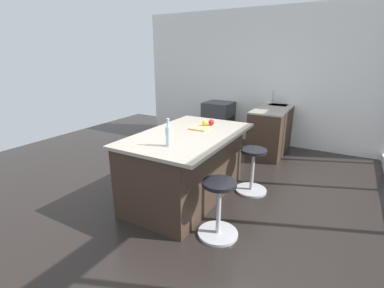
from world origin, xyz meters
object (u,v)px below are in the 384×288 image
Objects in this scene: oven_range at (218,121)px; stool_middle at (219,210)px; kitchen_island at (186,165)px; stool_by_window at (252,172)px; apple_yellow at (205,123)px; water_bottle at (168,135)px; apple_red at (211,122)px; cutting_board at (202,127)px.

stool_middle is (3.24, 1.47, -0.13)m from oven_range.
oven_range is at bearing -164.86° from kitchen_island.
apple_yellow is at bearing -75.44° from stool_by_window.
stool_by_window is at bearing 150.42° from water_bottle.
stool_middle is 1.37m from apple_red.
apple_yellow reaches higher than stool_by_window.
water_bottle is (1.01, -0.04, 0.06)m from apple_red.
cutting_board reaches higher than oven_range.
oven_range is 1.35× the size of stool_middle.
cutting_board is (-0.91, -0.68, 0.62)m from stool_middle.
apple_red reaches higher than stool_by_window.
apple_yellow is at bearing 19.41° from oven_range.
cutting_board is at bearing -143.43° from stool_middle.
stool_by_window is at bearing 180.00° from stool_middle.
apple_red reaches higher than stool_middle.
kitchen_island is 5.10× the size of cutting_board.
apple_yellow is (-0.98, -0.67, 0.67)m from stool_middle.
apple_red is at bearing 177.74° from water_bottle.
cutting_board is 0.89m from water_bottle.
water_bottle is at bearing -92.54° from stool_middle.
apple_red is at bearing 161.88° from kitchen_island.
apple_yellow reaches higher than kitchen_island.
oven_range is 3.56m from stool_middle.
apple_red is (-0.12, 0.08, 0.05)m from cutting_board.
oven_range reaches higher than stool_by_window.
apple_red is (0.12, -0.60, 0.67)m from stool_by_window.
kitchen_island is 0.96m from stool_by_window.
stool_by_window is 0.95m from cutting_board.
stool_by_window is at bearing 101.37° from apple_red.
oven_range is 0.47× the size of kitchen_island.
kitchen_island is 5.87× the size of water_bottle.
apple_yellow is at bearing 176.50° from cutting_board.
cutting_board is at bearing -177.55° from water_bottle.
apple_yellow is at bearing -177.97° from water_bottle.
stool_by_window is 1.77× the size of cutting_board.
cutting_board is 1.15× the size of water_bottle.
stool_middle is at bearing 24.40° from oven_range.
cutting_board is (2.33, 0.79, 0.49)m from oven_range.
kitchen_island is 0.96m from stool_middle.
oven_range is 3.37m from water_bottle.
kitchen_island is at bearing -52.38° from stool_by_window.
water_bottle reaches higher than kitchen_island.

